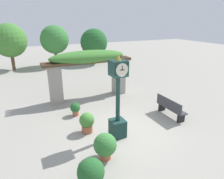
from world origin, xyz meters
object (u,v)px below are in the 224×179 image
at_px(potted_plant_far_right, 87,122).
at_px(park_bench, 170,108).
at_px(pedestal_clock, 118,101).
at_px(potted_plant_far_left, 91,173).
at_px(potted_plant_near_right, 75,108).
at_px(potted_plant_near_left, 105,145).

bearing_deg(potted_plant_far_right, park_bench, -4.84).
relative_size(potted_plant_far_right, park_bench, 0.51).
bearing_deg(potted_plant_far_right, pedestal_clock, -38.20).
xyz_separation_m(pedestal_clock, potted_plant_far_left, (-1.76, -1.92, -1.02)).
relative_size(pedestal_clock, potted_plant_far_right, 3.82).
xyz_separation_m(potted_plant_far_right, park_bench, (3.91, -0.33, -0.01)).
height_order(potted_plant_near_right, park_bench, park_bench).
distance_m(potted_plant_far_left, potted_plant_far_right, 2.80).
distance_m(potted_plant_near_left, potted_plant_far_right, 1.78).
height_order(pedestal_clock, potted_plant_near_left, pedestal_clock).
bearing_deg(park_bench, potted_plant_near_left, 110.37).
relative_size(pedestal_clock, park_bench, 1.96).
xyz_separation_m(potted_plant_near_right, potted_plant_far_left, (-0.77, -4.31, 0.10)).
bearing_deg(potted_plant_far_left, potted_plant_near_left, 48.38).
bearing_deg(potted_plant_near_left, potted_plant_far_right, 90.42).
xyz_separation_m(potted_plant_near_right, potted_plant_far_right, (0.02, -1.63, 0.10)).
height_order(potted_plant_near_left, potted_plant_far_right, potted_plant_near_left).
xyz_separation_m(potted_plant_near_left, potted_plant_far_right, (-0.01, 1.78, -0.03)).
bearing_deg(pedestal_clock, potted_plant_far_right, 141.80).
distance_m(potted_plant_near_right, park_bench, 4.40).
bearing_deg(potted_plant_far_left, park_bench, 26.58).
distance_m(pedestal_clock, potted_plant_far_right, 1.60).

